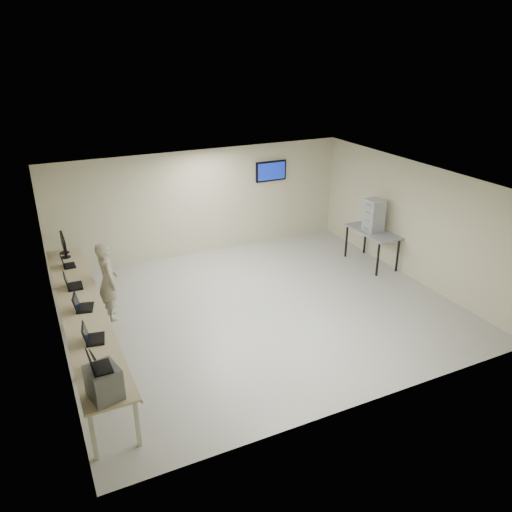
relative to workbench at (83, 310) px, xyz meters
name	(u,v)px	position (x,y,z in m)	size (l,w,h in m)	color
room	(260,247)	(3.62, 0.06, 0.58)	(8.01, 7.01, 2.81)	#ADAD9E
workbench	(83,310)	(0.00, 0.00, 0.00)	(0.76, 6.00, 0.90)	tan
equipment_box	(104,383)	(-0.06, -2.74, 0.31)	(0.39, 0.44, 0.46)	#5E5E5E
laptop_on_box	(97,365)	(-0.12, -2.74, 0.61)	(0.29, 0.35, 0.27)	black
laptop_0	(101,364)	(-0.01, -2.04, 0.14)	(0.32, 0.37, 0.26)	black
laptop_1	(91,337)	(-0.02, -1.24, 0.15)	(0.38, 0.44, 0.31)	black
laptop_2	(81,305)	(-0.02, -0.10, 0.15)	(0.40, 0.44, 0.30)	black
laptop_3	(71,284)	(-0.08, 0.87, 0.15)	(0.33, 0.40, 0.31)	black
laptop_4	(66,264)	(-0.05, 1.94, 0.14)	(0.28, 0.34, 0.26)	black
monitor_near	(64,246)	(-0.01, 2.47, 0.35)	(0.20, 0.46, 0.45)	black
monitor_far	(63,241)	(-0.01, 2.75, 0.35)	(0.21, 0.47, 0.47)	black
soldier	(108,281)	(0.63, 0.99, 0.01)	(0.61, 0.40, 1.67)	gray
side_table	(373,233)	(7.19, 0.88, 0.01)	(0.71, 1.52, 0.91)	slate
storage_bins	(374,215)	(7.17, 0.88, 0.50)	(0.39, 0.43, 0.82)	#A7AAAE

